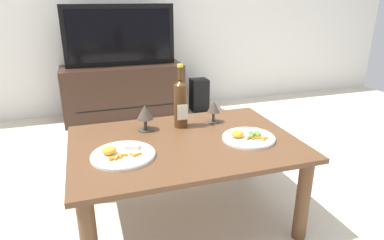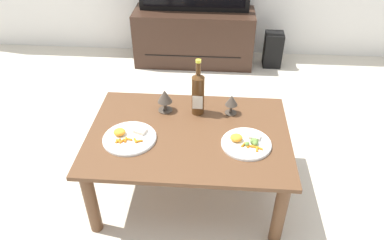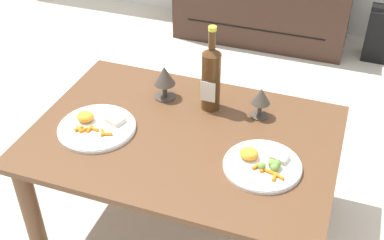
% 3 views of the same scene
% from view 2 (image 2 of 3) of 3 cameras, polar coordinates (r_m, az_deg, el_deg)
% --- Properties ---
extents(ground_plane, '(6.40, 6.40, 0.00)m').
position_cam_2_polar(ground_plane, '(2.40, -0.47, -10.81)').
color(ground_plane, beige).
extents(dining_table, '(1.15, 0.80, 0.47)m').
position_cam_2_polar(dining_table, '(2.13, -0.52, -3.64)').
color(dining_table, brown).
rests_on(dining_table, ground_plane).
extents(tv_stand, '(1.16, 0.42, 0.53)m').
position_cam_2_polar(tv_stand, '(3.73, 0.31, 12.77)').
color(tv_stand, '#382319').
rests_on(tv_stand, ground_plane).
extents(floor_speaker, '(0.18, 0.18, 0.34)m').
position_cam_2_polar(floor_speaker, '(3.79, 12.51, 10.69)').
color(floor_speaker, black).
rests_on(floor_speaker, ground_plane).
extents(wine_bottle, '(0.08, 0.08, 0.36)m').
position_cam_2_polar(wine_bottle, '(2.16, 0.95, 4.37)').
color(wine_bottle, '#4C2D14').
rests_on(wine_bottle, dining_table).
extents(goblet_left, '(0.09, 0.09, 0.15)m').
position_cam_2_polar(goblet_left, '(2.21, -4.27, 3.56)').
color(goblet_left, '#473D33').
rests_on(goblet_left, dining_table).
extents(goblet_right, '(0.08, 0.08, 0.13)m').
position_cam_2_polar(goblet_right, '(2.20, 6.18, 2.92)').
color(goblet_right, '#473D33').
rests_on(goblet_right, dining_table).
extents(dinner_plate_left, '(0.30, 0.30, 0.05)m').
position_cam_2_polar(dinner_plate_left, '(2.06, -9.76, -2.68)').
color(dinner_plate_left, white).
rests_on(dinner_plate_left, dining_table).
extents(dinner_plate_right, '(0.27, 0.27, 0.05)m').
position_cam_2_polar(dinner_plate_right, '(2.01, 8.46, -3.53)').
color(dinner_plate_right, white).
rests_on(dinner_plate_right, dining_table).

